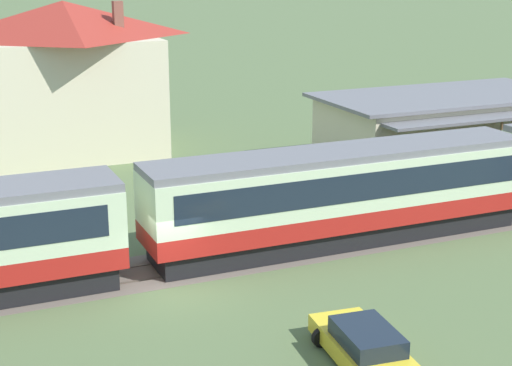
% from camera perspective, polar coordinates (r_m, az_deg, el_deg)
% --- Properties ---
extents(ground_plane, '(600.00, 600.00, 0.00)m').
position_cam_1_polar(ground_plane, '(29.38, -6.04, -7.51)').
color(ground_plane, '#566B42').
extents(passenger_train, '(53.46, 3.07, 4.06)m').
position_cam_1_polar(passenger_train, '(33.26, 6.62, -0.55)').
color(passenger_train, '#AD1E19').
rests_on(passenger_train, ground_plane).
extents(railway_track, '(113.25, 3.60, 0.04)m').
position_cam_1_polar(railway_track, '(37.18, 14.54, -2.80)').
color(railway_track, '#665B51').
rests_on(railway_track, ground_plane).
extents(station_building, '(15.10, 8.92, 4.01)m').
position_cam_1_polar(station_building, '(47.85, 13.57, 3.97)').
color(station_building, beige).
rests_on(station_building, ground_plane).
extents(station_house_red_roof, '(11.24, 8.60, 9.26)m').
position_cam_1_polar(station_house_red_roof, '(49.26, -13.56, 7.54)').
color(station_house_red_roof, beige).
rests_on(station_house_red_roof, ground_plane).
extents(parked_car_yellow, '(2.50, 4.79, 1.25)m').
position_cam_1_polar(parked_car_yellow, '(23.97, 7.96, -11.75)').
color(parked_car_yellow, yellow).
rests_on(parked_car_yellow, ground_plane).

